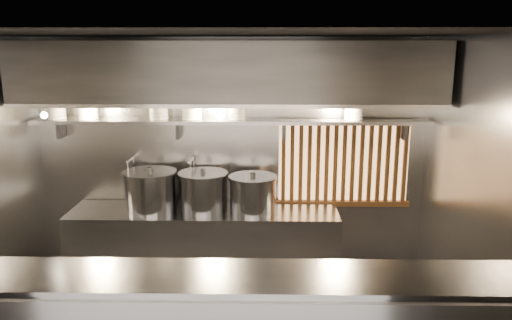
{
  "coord_description": "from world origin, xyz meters",
  "views": [
    {
      "loc": [
        0.38,
        -4.19,
        2.71
      ],
      "look_at": [
        0.3,
        0.55,
        1.61
      ],
      "focal_mm": 35.0,
      "sensor_mm": 36.0,
      "label": 1
    }
  ],
  "objects_px": {
    "heat_lamp": "(42,109)",
    "stock_pot_mid": "(203,191)",
    "stock_pot_left": "(150,190)",
    "pendant_bulb": "(221,115)",
    "stock_pot_right": "(253,193)"
  },
  "relations": [
    {
      "from": "heat_lamp",
      "to": "stock_pot_mid",
      "type": "relative_size",
      "value": 0.53
    },
    {
      "from": "heat_lamp",
      "to": "stock_pot_left",
      "type": "xyz_separation_m",
      "value": [
        1.0,
        0.3,
        -0.94
      ]
    },
    {
      "from": "heat_lamp",
      "to": "stock_pot_right",
      "type": "xyz_separation_m",
      "value": [
        2.15,
        0.27,
        -0.96
      ]
    },
    {
      "from": "stock_pot_left",
      "to": "heat_lamp",
      "type": "bearing_deg",
      "value": -163.51
    },
    {
      "from": "pendant_bulb",
      "to": "stock_pot_right",
      "type": "xyz_separation_m",
      "value": [
        0.35,
        -0.08,
        -0.86
      ]
    },
    {
      "from": "stock_pot_right",
      "to": "stock_pot_left",
      "type": "bearing_deg",
      "value": 178.46
    },
    {
      "from": "pendant_bulb",
      "to": "stock_pot_left",
      "type": "height_order",
      "value": "pendant_bulb"
    },
    {
      "from": "heat_lamp",
      "to": "stock_pot_mid",
      "type": "height_order",
      "value": "heat_lamp"
    },
    {
      "from": "pendant_bulb",
      "to": "stock_pot_right",
      "type": "distance_m",
      "value": 0.93
    },
    {
      "from": "stock_pot_left",
      "to": "stock_pot_right",
      "type": "relative_size",
      "value": 1.14
    },
    {
      "from": "heat_lamp",
      "to": "stock_pot_right",
      "type": "bearing_deg",
      "value": 7.05
    },
    {
      "from": "stock_pot_right",
      "to": "heat_lamp",
      "type": "bearing_deg",
      "value": -172.95
    },
    {
      "from": "pendant_bulb",
      "to": "stock_pot_mid",
      "type": "height_order",
      "value": "pendant_bulb"
    },
    {
      "from": "stock_pot_left",
      "to": "stock_pot_right",
      "type": "height_order",
      "value": "stock_pot_left"
    },
    {
      "from": "heat_lamp",
      "to": "pendant_bulb",
      "type": "height_order",
      "value": "heat_lamp"
    }
  ]
}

